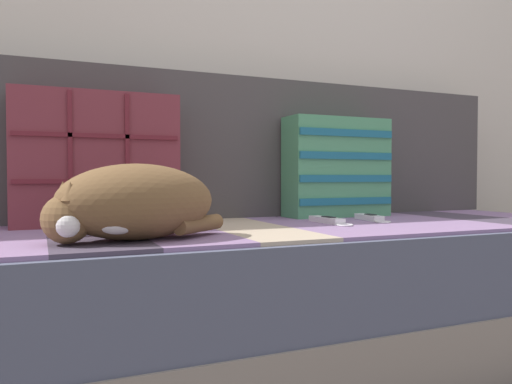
{
  "coord_description": "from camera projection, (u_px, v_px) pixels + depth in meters",
  "views": [
    {
      "loc": [
        -0.75,
        -1.19,
        0.56
      ],
      "look_at": [
        -0.2,
        0.07,
        0.52
      ],
      "focal_mm": 35.0,
      "sensor_mm": 36.0,
      "label": 1
    }
  ],
  "objects": [
    {
      "name": "sofa_backrest",
      "position": [
        262.0,
        149.0,
        1.83
      ],
      "size": [
        1.98,
        0.14,
        0.49
      ],
      "color": "#474242",
      "rests_on": "couch"
    },
    {
      "name": "throw_pillow_quilted",
      "position": [
        97.0,
        159.0,
        1.46
      ],
      "size": [
        0.47,
        0.14,
        0.39
      ],
      "color": "brown",
      "rests_on": "couch"
    },
    {
      "name": "throw_pillow_striped",
      "position": [
        337.0,
        167.0,
        1.79
      ],
      "size": [
        0.38,
        0.14,
        0.35
      ],
      "color": "#4C9366",
      "rests_on": "couch"
    },
    {
      "name": "game_remote_near",
      "position": [
        370.0,
        218.0,
        1.62
      ],
      "size": [
        0.07,
        0.19,
        0.02
      ],
      "color": "white",
      "rests_on": "couch"
    },
    {
      "name": "ground_plane",
      "position": [
        332.0,
        375.0,
        1.41
      ],
      "size": [
        14.0,
        14.0,
        0.0
      ],
      "primitive_type": "plane",
      "color": "#564C47"
    },
    {
      "name": "couch",
      "position": [
        306.0,
        291.0,
        1.54
      ],
      "size": [
        2.03,
        0.8,
        0.42
      ],
      "color": "gray",
      "rests_on": "ground_plane"
    },
    {
      "name": "sleeping_cat",
      "position": [
        132.0,
        204.0,
        1.11
      ],
      "size": [
        0.42,
        0.28,
        0.17
      ],
      "color": "brown",
      "rests_on": "couch"
    },
    {
      "name": "game_remote_far",
      "position": [
        328.0,
        220.0,
        1.53
      ],
      "size": [
        0.05,
        0.2,
        0.02
      ],
      "color": "white",
      "rests_on": "couch"
    }
  ]
}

